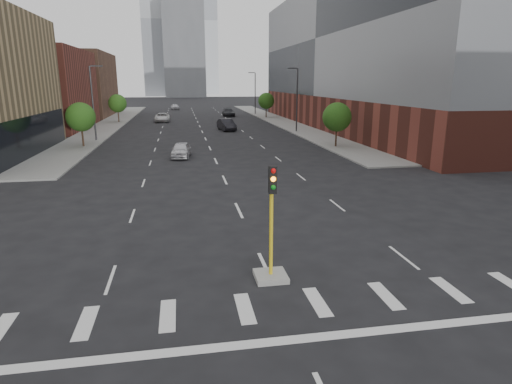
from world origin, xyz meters
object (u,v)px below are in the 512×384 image
object	(u,v)px
car_near_left	(181,150)
car_deep_right	(229,112)
car_mid_right	(226,125)
median_traffic_signal	(271,255)
car_distant	(175,107)
car_far_left	(162,117)

from	to	relation	value
car_near_left	car_deep_right	distance (m)	49.91
car_mid_right	car_deep_right	size ratio (longest dim) A/B	0.92
median_traffic_signal	car_near_left	xyz separation A→B (m)	(-3.17, 27.64, -0.23)
median_traffic_signal	car_near_left	distance (m)	27.82
median_traffic_signal	car_distant	xyz separation A→B (m)	(-4.32, 100.41, -0.22)
median_traffic_signal	car_mid_right	bearing A→B (deg)	85.75
median_traffic_signal	car_distant	bearing A→B (deg)	92.46
car_deep_right	car_distant	distance (m)	26.45
car_near_left	car_mid_right	distance (m)	23.59
car_deep_right	car_near_left	bearing A→B (deg)	-101.00
car_near_left	car_deep_right	bearing A→B (deg)	85.22
median_traffic_signal	car_deep_right	xyz separation A→B (m)	(7.00, 76.51, -0.15)
car_near_left	car_deep_right	xyz separation A→B (m)	(10.17, 48.87, 0.08)
car_mid_right	car_far_left	xyz separation A→B (m)	(-10.08, 16.15, -0.07)
car_near_left	car_far_left	bearing A→B (deg)	101.67
car_near_left	car_distant	size ratio (longest dim) A/B	0.99
median_traffic_signal	car_distant	size ratio (longest dim) A/B	1.00
car_mid_right	car_far_left	size ratio (longest dim) A/B	0.92
car_far_left	car_near_left	bearing A→B (deg)	-85.54
median_traffic_signal	car_deep_right	bearing A→B (deg)	84.77
median_traffic_signal	car_near_left	bearing A→B (deg)	96.54
median_traffic_signal	car_mid_right	world-z (taller)	median_traffic_signal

